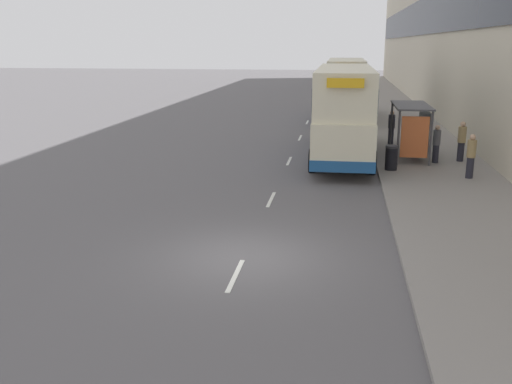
{
  "coord_description": "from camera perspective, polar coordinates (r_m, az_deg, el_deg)",
  "views": [
    {
      "loc": [
        2.37,
        -13.71,
        5.38
      ],
      "look_at": [
        -2.08,
        15.96,
        -2.44
      ],
      "focal_mm": 40.0,
      "sensor_mm": 36.0,
      "label": 1
    }
  ],
  "objects": [
    {
      "name": "lane_mark_1",
      "position": [
        20.31,
        1.52,
        -0.75
      ],
      "size": [
        0.12,
        2.0,
        0.01
      ],
      "color": "silver",
      "rests_on": "ground_plane"
    },
    {
      "name": "litter_bin",
      "position": [
        25.05,
        13.38,
        3.37
      ],
      "size": [
        0.55,
        0.55,
        1.05
      ],
      "color": "black",
      "rests_on": "ground_plane"
    },
    {
      "name": "bus_shelter",
      "position": [
        27.72,
        15.62,
        6.81
      ],
      "size": [
        1.6,
        4.2,
        2.48
      ],
      "color": "#4C4C51",
      "rests_on": "ground_plane"
    },
    {
      "name": "lane_mark_3",
      "position": [
        33.86,
        4.42,
        5.43
      ],
      "size": [
        0.12,
        2.0,
        0.01
      ],
      "color": "silver",
      "rests_on": "ground_plane"
    },
    {
      "name": "double_decker_bus_ahead",
      "position": [
        42.08,
        8.94,
        10.22
      ],
      "size": [
        2.85,
        10.81,
        4.3
      ],
      "color": "beige",
      "rests_on": "ground_plane"
    },
    {
      "name": "pedestrian_2",
      "position": [
        27.76,
        19.86,
        4.82
      ],
      "size": [
        0.36,
        0.36,
        1.83
      ],
      "color": "#23232D",
      "rests_on": "ground_plane"
    },
    {
      "name": "car_0",
      "position": [
        70.41,
        9.35,
        10.75
      ],
      "size": [
        1.92,
        4.06,
        1.78
      ],
      "color": "silver",
      "rests_on": "ground_plane"
    },
    {
      "name": "lane_mark_0",
      "position": [
        13.79,
        -2.07,
        -8.33
      ],
      "size": [
        0.12,
        2.0,
        0.01
      ],
      "color": "silver",
      "rests_on": "ground_plane"
    },
    {
      "name": "lane_mark_4",
      "position": [
        40.73,
        5.15,
        6.97
      ],
      "size": [
        0.12,
        2.0,
        0.01
      ],
      "color": "silver",
      "rests_on": "ground_plane"
    },
    {
      "name": "pedestrian_1",
      "position": [
        31.6,
        13.38,
        6.35
      ],
      "size": [
        0.36,
        0.36,
        1.8
      ],
      "color": "#23232D",
      "rests_on": "ground_plane"
    },
    {
      "name": "lane_mark_6",
      "position": [
        54.53,
        6.07,
        8.87
      ],
      "size": [
        0.12,
        2.0,
        0.01
      ],
      "color": "silver",
      "rests_on": "ground_plane"
    },
    {
      "name": "lane_mark_5",
      "position": [
        47.62,
        5.67,
        8.06
      ],
      "size": [
        0.12,
        2.0,
        0.01
      ],
      "color": "silver",
      "rests_on": "ground_plane"
    },
    {
      "name": "pavement",
      "position": [
        52.64,
        13.12,
        8.44
      ],
      "size": [
        5.0,
        93.0,
        0.14
      ],
      "color": "gray",
      "rests_on": "ground_plane"
    },
    {
      "name": "ground_plane",
      "position": [
        14.92,
        -1.2,
        -6.54
      ],
      "size": [
        220.0,
        220.0,
        0.0
      ],
      "primitive_type": "plane",
      "color": "#5B595B"
    },
    {
      "name": "lane_mark_2",
      "position": [
        27.04,
        3.33,
        3.12
      ],
      "size": [
        0.12,
        2.0,
        0.01
      ],
      "color": "silver",
      "rests_on": "ground_plane"
    },
    {
      "name": "double_decker_bus_near",
      "position": [
        27.88,
        8.78,
        8.07
      ],
      "size": [
        2.85,
        11.49,
        4.3
      ],
      "color": "beige",
      "rests_on": "ground_plane"
    },
    {
      "name": "pedestrian_3",
      "position": [
        27.04,
        17.59,
        4.64
      ],
      "size": [
        0.34,
        0.34,
        1.71
      ],
      "color": "#23232D",
      "rests_on": "ground_plane"
    },
    {
      "name": "terrace_facade",
      "position": [
        52.93,
        18.18,
        17.3
      ],
      "size": [
        3.1,
        93.0,
        17.02
      ],
      "color": "beige",
      "rests_on": "ground_plane"
    },
    {
      "name": "pedestrian_at_shelter",
      "position": [
        24.33,
        20.7,
        3.4
      ],
      "size": [
        0.35,
        0.35,
        1.78
      ],
      "color": "#23232D",
      "rests_on": "ground_plane"
    }
  ]
}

